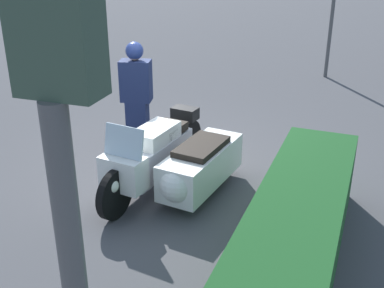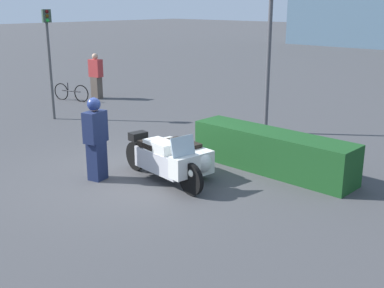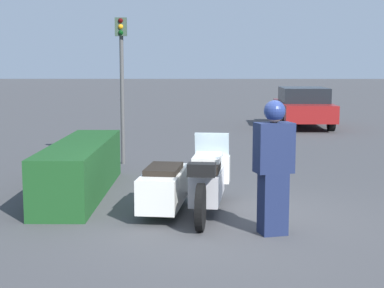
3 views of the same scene
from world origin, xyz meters
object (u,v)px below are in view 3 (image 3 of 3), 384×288
(officer_rider, at_px, (274,164))
(hedge_bush_curbside, at_px, (81,168))
(police_motorcycle, at_px, (186,182))
(parked_car_background, at_px, (303,106))
(traffic_light_near, at_px, (122,68))

(officer_rider, relative_size, hedge_bush_curbside, 0.46)
(police_motorcycle, relative_size, officer_rider, 1.45)
(police_motorcycle, relative_size, hedge_bush_curbside, 0.67)
(hedge_bush_curbside, distance_m, parked_car_background, 12.61)
(traffic_light_near, bearing_deg, officer_rider, 23.62)
(officer_rider, xyz_separation_m, traffic_light_near, (5.54, 2.72, 1.22))
(hedge_bush_curbside, bearing_deg, officer_rider, -128.20)
(officer_rider, bearing_deg, police_motorcycle, 30.74)
(parked_car_background, bearing_deg, officer_rider, 169.74)
(traffic_light_near, bearing_deg, hedge_bush_curbside, -8.84)
(hedge_bush_curbside, bearing_deg, parked_car_background, -27.84)
(traffic_light_near, xyz_separation_m, parked_car_background, (8.02, -5.54, -1.43))
(police_motorcycle, xyz_separation_m, hedge_bush_curbside, (1.23, 1.87, -0.01))
(hedge_bush_curbside, height_order, traffic_light_near, traffic_light_near)
(officer_rider, height_order, traffic_light_near, traffic_light_near)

